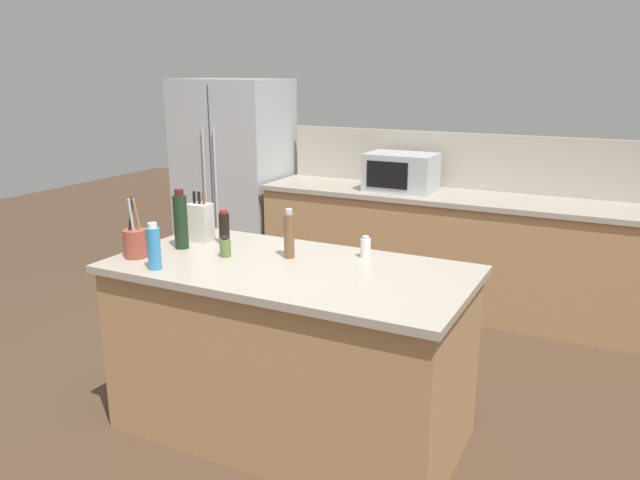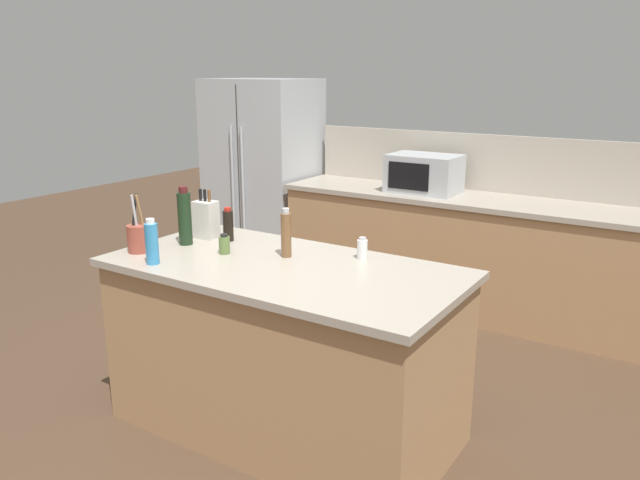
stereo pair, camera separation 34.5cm
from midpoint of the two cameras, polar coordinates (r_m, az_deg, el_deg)
ground_plane at (r=3.58m, az=-0.28°, el=-16.82°), size 14.00×14.00×0.00m
back_counter_run at (r=5.13m, az=16.13°, el=-1.49°), size 3.29×0.66×0.94m
wall_backsplash at (r=5.28m, az=17.70°, el=6.64°), size 3.25×0.03×0.46m
kitchen_island at (r=3.35m, az=-0.29°, el=-9.97°), size 1.85×0.93×0.94m
refrigerator at (r=6.02m, az=-3.58°, el=5.83°), size 0.97×0.75×1.82m
microwave at (r=5.14m, az=11.41°, el=5.97°), size 0.55×0.39×0.30m
knife_block at (r=3.69m, az=-7.78°, el=1.88°), size 0.14×0.11×0.29m
utensil_crock at (r=3.48m, az=-13.59°, el=0.21°), size 0.12×0.12×0.32m
salt_shaker at (r=3.28m, az=6.90°, el=-0.84°), size 0.05×0.05×0.12m
spice_jar_oregano at (r=3.37m, az=-5.86°, el=-0.45°), size 0.06×0.06×0.11m
dish_soap_bottle at (r=3.24m, az=-12.22°, el=-0.28°), size 0.07×0.07×0.24m
pepper_grinder at (r=3.28m, az=-0.12°, el=0.51°), size 0.06×0.06×0.26m
soy_sauce_bottle at (r=3.62m, az=-5.72°, el=1.33°), size 0.06×0.06×0.20m
wine_bottle at (r=3.56m, az=-9.59°, el=2.02°), size 0.08×0.08×0.33m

